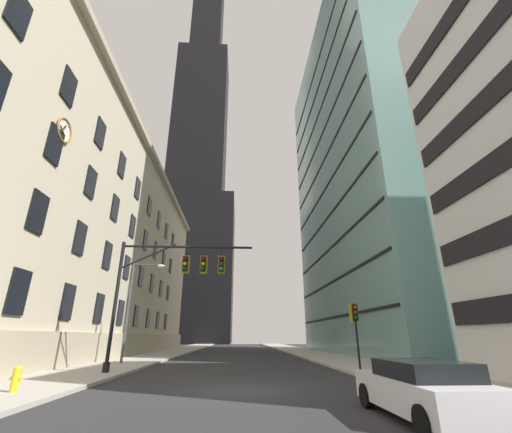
{
  "coord_description": "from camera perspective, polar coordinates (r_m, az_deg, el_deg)",
  "views": [
    {
      "loc": [
        -0.12,
        -13.96,
        1.93
      ],
      "look_at": [
        1.96,
        25.07,
        16.3
      ],
      "focal_mm": 22.94,
      "sensor_mm": 36.0,
      "label": 1
    }
  ],
  "objects": [
    {
      "name": "sidewalk_left",
      "position": [
        16.39,
        -37.16,
        -22.98
      ],
      "size": [
        5.0,
        160.0,
        0.15
      ],
      "primitive_type": "cube",
      "color": "#A8A399",
      "rests_on": "ground"
    },
    {
      "name": "dark_skyscraper",
      "position": [
        121.65,
        -9.95,
        9.98
      ],
      "size": [
        26.64,
        26.64,
        214.4
      ],
      "color": "black",
      "rests_on": "ground"
    },
    {
      "name": "traffic_light_near_right",
      "position": [
        20.42,
        16.8,
        -16.34
      ],
      "size": [
        0.4,
        0.63,
        3.59
      ],
      "color": "black",
      "rests_on": "sidewalk_right"
    },
    {
      "name": "traffic_signal_mast",
      "position": [
        20.04,
        -13.38,
        -9.81
      ],
      "size": [
        7.89,
        0.63,
        7.12
      ],
      "color": "black",
      "rests_on": "sidewalk_left"
    },
    {
      "name": "glass_office_midrise",
      "position": [
        48.32,
        20.39,
        7.45
      ],
      "size": [
        15.46,
        33.98,
        46.63
      ],
      "color": "gray",
      "rests_on": "ground"
    },
    {
      "name": "fire_hydrant",
      "position": [
        15.05,
        -36.33,
        -21.64
      ],
      "size": [
        0.42,
        0.26,
        0.85
      ],
      "color": "gold",
      "rests_on": "sidewalk_left"
    },
    {
      "name": "sidewalk_right",
      "position": [
        16.51,
        31.41,
        -23.98
      ],
      "size": [
        5.0,
        160.0,
        0.15
      ],
      "primitive_type": "cube",
      "color": "#A8A399",
      "rests_on": "ground"
    },
    {
      "name": "street_lamppost",
      "position": [
        27.16,
        -20.47,
        -13.53
      ],
      "size": [
        2.52,
        0.32,
        7.24
      ],
      "color": "#47474C",
      "rests_on": "sidewalk_left"
    },
    {
      "name": "ground_plane",
      "position": [
        14.1,
        -2.89,
        -28.24
      ],
      "size": [
        102.0,
        160.0,
        0.1
      ],
      "primitive_type": "cube",
      "color": "#28282B"
    },
    {
      "name": "station_building",
      "position": [
        41.95,
        -29.1,
        -4.27
      ],
      "size": [
        15.78,
        56.92,
        23.27
      ],
      "color": "#BCAF93",
      "rests_on": "ground"
    },
    {
      "name": "parked_car",
      "position": [
        10.1,
        27.0,
        -25.26
      ],
      "size": [
        1.93,
        4.45,
        1.36
      ],
      "color": "silver",
      "rests_on": "ground"
    }
  ]
}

